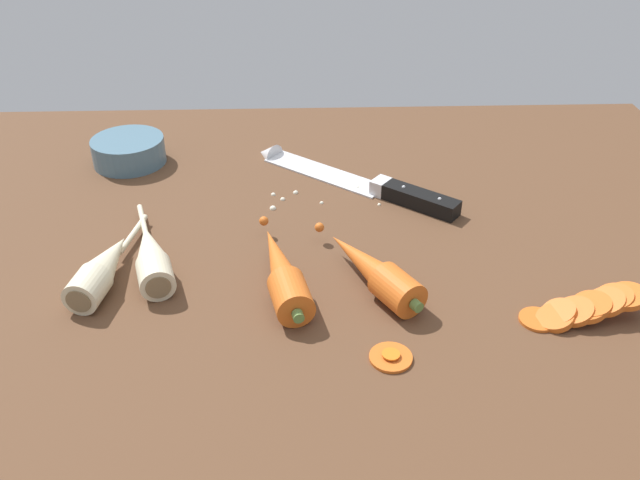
% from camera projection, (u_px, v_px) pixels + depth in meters
% --- Properties ---
extents(ground_plane, '(1.20, 0.90, 0.04)m').
position_uv_depth(ground_plane, '(319.00, 254.00, 0.86)').
color(ground_plane, brown).
extents(chefs_knife, '(0.29, 0.24, 0.04)m').
position_uv_depth(chefs_knife, '(347.00, 178.00, 0.98)').
color(chefs_knife, silver).
rests_on(chefs_knife, ground_plane).
extents(whole_carrot, '(0.08, 0.20, 0.04)m').
position_uv_depth(whole_carrot, '(282.00, 272.00, 0.75)').
color(whole_carrot, '#D6601E').
rests_on(whole_carrot, ground_plane).
extents(whole_carrot_second, '(0.11, 0.17, 0.04)m').
position_uv_depth(whole_carrot_second, '(373.00, 270.00, 0.76)').
color(whole_carrot_second, '#D6601E').
rests_on(whole_carrot_second, ground_plane).
extents(parsnip_front, '(0.08, 0.20, 0.04)m').
position_uv_depth(parsnip_front, '(151.00, 256.00, 0.78)').
color(parsnip_front, beige).
rests_on(parsnip_front, ground_plane).
extents(parsnip_mid_left, '(0.06, 0.19, 0.04)m').
position_uv_depth(parsnip_mid_left, '(103.00, 268.00, 0.76)').
color(parsnip_mid_left, beige).
rests_on(parsnip_mid_left, ground_plane).
extents(carrot_slice_stack, '(0.14, 0.05, 0.04)m').
position_uv_depth(carrot_slice_stack, '(584.00, 308.00, 0.71)').
color(carrot_slice_stack, '#D6601E').
rests_on(carrot_slice_stack, ground_plane).
extents(carrot_slice_stray_near, '(0.04, 0.04, 0.01)m').
position_uv_depth(carrot_slice_stray_near, '(391.00, 356.00, 0.66)').
color(carrot_slice_stray_near, '#D6601E').
rests_on(carrot_slice_stray_near, ground_plane).
extents(prep_bowl, '(0.11, 0.11, 0.04)m').
position_uv_depth(prep_bowl, '(129.00, 150.00, 1.02)').
color(prep_bowl, slate).
rests_on(prep_bowl, ground_plane).
extents(mince_crumbs, '(0.15, 0.06, 0.01)m').
position_uv_depth(mince_crumbs, '(307.00, 196.00, 0.94)').
color(mince_crumbs, silver).
rests_on(mince_crumbs, ground_plane).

